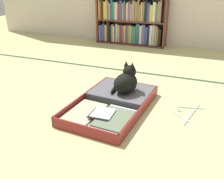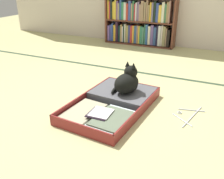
{
  "view_description": "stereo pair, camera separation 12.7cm",
  "coord_description": "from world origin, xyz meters",
  "px_view_note": "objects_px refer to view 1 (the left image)",
  "views": [
    {
      "loc": [
        0.83,
        -1.86,
        1.08
      ],
      "look_at": [
        0.11,
        0.0,
        0.18
      ],
      "focal_mm": 40.4,
      "sensor_mm": 36.0,
      "label": 1
    },
    {
      "loc": [
        0.94,
        -1.81,
        1.08
      ],
      "look_at": [
        0.11,
        0.0,
        0.18
      ],
      "focal_mm": 40.4,
      "sensor_mm": 36.0,
      "label": 2
    }
  ],
  "objects_px": {
    "black_cat": "(126,81)",
    "clothes_hanger": "(188,113)",
    "open_suitcase": "(114,102)",
    "bookshelf": "(130,22)"
  },
  "relations": [
    {
      "from": "open_suitcase",
      "to": "black_cat",
      "type": "relative_size",
      "value": 3.19
    },
    {
      "from": "bookshelf",
      "to": "clothes_hanger",
      "type": "height_order",
      "value": "bookshelf"
    },
    {
      "from": "bookshelf",
      "to": "open_suitcase",
      "type": "height_order",
      "value": "bookshelf"
    },
    {
      "from": "bookshelf",
      "to": "open_suitcase",
      "type": "xyz_separation_m",
      "value": [
        0.55,
        -2.23,
        -0.33
      ]
    },
    {
      "from": "open_suitcase",
      "to": "bookshelf",
      "type": "bearing_deg",
      "value": 103.94
    },
    {
      "from": "bookshelf",
      "to": "open_suitcase",
      "type": "relative_size",
      "value": 1.22
    },
    {
      "from": "open_suitcase",
      "to": "clothes_hanger",
      "type": "height_order",
      "value": "open_suitcase"
    },
    {
      "from": "bookshelf",
      "to": "black_cat",
      "type": "bearing_deg",
      "value": -73.56
    },
    {
      "from": "black_cat",
      "to": "clothes_hanger",
      "type": "relative_size",
      "value": 0.75
    },
    {
      "from": "open_suitcase",
      "to": "clothes_hanger",
      "type": "distance_m",
      "value": 0.64
    }
  ]
}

